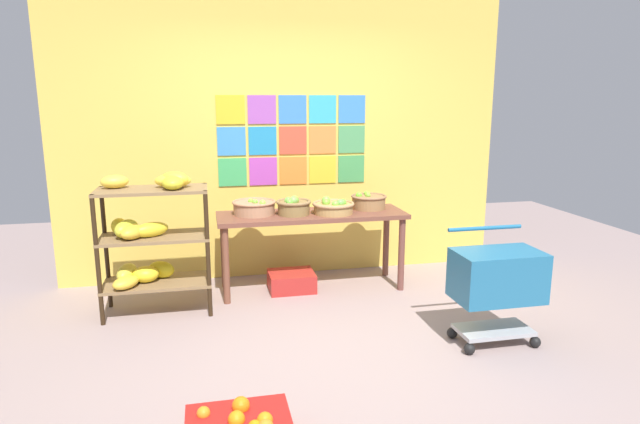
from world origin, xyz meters
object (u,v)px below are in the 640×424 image
produce_crate_under_table (292,281)px  shopping_cart (497,280)px  fruit_basket_back_right (333,207)px  fruit_basket_centre (369,201)px  banana_shelf_unit (148,234)px  fruit_basket_left (293,206)px  display_table (312,223)px  fruit_basket_right (254,207)px

produce_crate_under_table → shopping_cart: bearing=-48.0°
fruit_basket_back_right → shopping_cart: 1.65m
fruit_basket_centre → fruit_basket_back_right: bearing=-159.1°
fruit_basket_centre → shopping_cart: (0.51, -1.50, -0.32)m
banana_shelf_unit → fruit_basket_left: bearing=11.3°
banana_shelf_unit → display_table: bearing=11.0°
display_table → fruit_basket_centre: size_ratio=5.10×
display_table → produce_crate_under_table: (-0.20, -0.00, -0.55)m
fruit_basket_back_right → fruit_basket_centre: bearing=20.9°
banana_shelf_unit → produce_crate_under_table: bearing=12.6°
produce_crate_under_table → shopping_cart: 1.95m
banana_shelf_unit → fruit_basket_left: 1.29m
shopping_cart → display_table: bearing=113.5°
banana_shelf_unit → fruit_basket_right: bearing=20.6°
banana_shelf_unit → display_table: size_ratio=0.68×
fruit_basket_back_right → fruit_basket_centre: 0.41m
fruit_basket_centre → fruit_basket_left: (-0.75, -0.11, 0.01)m
banana_shelf_unit → display_table: banana_shelf_unit is taller
fruit_basket_back_right → fruit_basket_left: size_ratio=1.21×
display_table → fruit_basket_back_right: fruit_basket_back_right is taller
display_table → produce_crate_under_table: bearing=-179.3°
display_table → banana_shelf_unit: bearing=-169.0°
display_table → fruit_basket_right: size_ratio=4.35×
fruit_basket_centre → produce_crate_under_table: fruit_basket_centre is taller
shopping_cart → fruit_basket_centre: bearing=94.8°
banana_shelf_unit → display_table: 1.46m
banana_shelf_unit → fruit_basket_back_right: banana_shelf_unit is taller
fruit_basket_right → fruit_basket_left: size_ratio=1.25×
fruit_basket_back_right → produce_crate_under_table: fruit_basket_back_right is taller
display_table → fruit_basket_centre: 0.60m
banana_shelf_unit → fruit_basket_left: banana_shelf_unit is taller
fruit_basket_left → produce_crate_under_table: (-0.02, 0.02, -0.73)m
banana_shelf_unit → fruit_basket_centre: banana_shelf_unit is taller
fruit_basket_right → produce_crate_under_table: (0.33, -0.07, -0.71)m
produce_crate_under_table → shopping_cart: (1.27, -1.42, 0.40)m
banana_shelf_unit → fruit_basket_centre: 2.04m
fruit_basket_right → fruit_basket_back_right: 0.72m
banana_shelf_unit → fruit_basket_right: (0.90, 0.34, 0.12)m
fruit_basket_left → produce_crate_under_table: size_ratio=0.75×
banana_shelf_unit → fruit_basket_centre: size_ratio=3.49×
banana_shelf_unit → produce_crate_under_table: size_ratio=2.80×
banana_shelf_unit → produce_crate_under_table: banana_shelf_unit is taller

